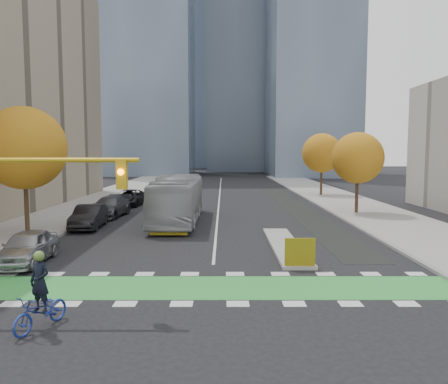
{
  "coord_description": "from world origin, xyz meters",
  "views": [
    {
      "loc": [
        0.49,
        -15.45,
        5.38
      ],
      "look_at": [
        0.52,
        10.43,
        3.0
      ],
      "focal_mm": 35.0,
      "sensor_mm": 36.0,
      "label": 1
    }
  ],
  "objects_px": {
    "hazard_board": "(300,252)",
    "parked_car_d": "(129,198)",
    "tree_east_near": "(358,158)",
    "parked_car_a": "(27,247)",
    "parked_car_b": "(89,217)",
    "cyclist": "(41,303)",
    "parked_car_c": "(109,207)",
    "parked_car_e": "(159,194)",
    "bus": "(178,199)",
    "tree_east_far": "(322,153)",
    "tree_west": "(24,148)"
  },
  "relations": [
    {
      "from": "hazard_board",
      "to": "parked_car_d",
      "type": "height_order",
      "value": "parked_car_d"
    },
    {
      "from": "tree_east_near",
      "to": "parked_car_a",
      "type": "height_order",
      "value": "tree_east_near"
    },
    {
      "from": "parked_car_b",
      "to": "parked_car_d",
      "type": "height_order",
      "value": "parked_car_b"
    },
    {
      "from": "parked_car_b",
      "to": "parked_car_d",
      "type": "distance_m",
      "value": 13.17
    },
    {
      "from": "hazard_board",
      "to": "parked_car_a",
      "type": "relative_size",
      "value": 0.3
    },
    {
      "from": "cyclist",
      "to": "parked_car_b",
      "type": "xyz_separation_m",
      "value": [
        -3.94,
        17.59,
        0.02
      ]
    },
    {
      "from": "cyclist",
      "to": "tree_east_near",
      "type": "bearing_deg",
      "value": 77.58
    },
    {
      "from": "cyclist",
      "to": "parked_car_a",
      "type": "bearing_deg",
      "value": 138.97
    },
    {
      "from": "parked_car_b",
      "to": "parked_car_d",
      "type": "xyz_separation_m",
      "value": [
        0.0,
        13.17,
        -0.03
      ]
    },
    {
      "from": "parked_car_c",
      "to": "parked_car_e",
      "type": "bearing_deg",
      "value": 85.48
    },
    {
      "from": "cyclist",
      "to": "parked_car_d",
      "type": "relative_size",
      "value": 0.42
    },
    {
      "from": "parked_car_c",
      "to": "tree_east_near",
      "type": "bearing_deg",
      "value": 9.55
    },
    {
      "from": "parked_car_d",
      "to": "cyclist",
      "type": "bearing_deg",
      "value": -77.09
    },
    {
      "from": "bus",
      "to": "parked_car_b",
      "type": "height_order",
      "value": "bus"
    },
    {
      "from": "tree_east_far",
      "to": "bus",
      "type": "bearing_deg",
      "value": -127.64
    },
    {
      "from": "tree_east_near",
      "to": "parked_car_c",
      "type": "distance_m",
      "value": 21.43
    },
    {
      "from": "tree_west",
      "to": "tree_east_near",
      "type": "relative_size",
      "value": 1.16
    },
    {
      "from": "tree_west",
      "to": "parked_car_d",
      "type": "distance_m",
      "value": 17.16
    },
    {
      "from": "parked_car_c",
      "to": "parked_car_d",
      "type": "bearing_deg",
      "value": 95.56
    },
    {
      "from": "bus",
      "to": "parked_car_c",
      "type": "distance_m",
      "value": 6.62
    },
    {
      "from": "tree_west",
      "to": "cyclist",
      "type": "relative_size",
      "value": 3.4
    },
    {
      "from": "bus",
      "to": "tree_east_far",
      "type": "bearing_deg",
      "value": 52.56
    },
    {
      "from": "parked_car_a",
      "to": "tree_east_far",
      "type": "bearing_deg",
      "value": 53.75
    },
    {
      "from": "hazard_board",
      "to": "bus",
      "type": "xyz_separation_m",
      "value": [
        -7.0,
        13.7,
        0.99
      ]
    },
    {
      "from": "parked_car_a",
      "to": "parked_car_d",
      "type": "bearing_deg",
      "value": 87.07
    },
    {
      "from": "tree_east_near",
      "to": "parked_car_b",
      "type": "height_order",
      "value": "tree_east_near"
    },
    {
      "from": "bus",
      "to": "parked_car_e",
      "type": "distance_m",
      "value": 15.78
    },
    {
      "from": "parked_car_c",
      "to": "parked_car_d",
      "type": "relative_size",
      "value": 1.01
    },
    {
      "from": "cyclist",
      "to": "parked_car_e",
      "type": "height_order",
      "value": "cyclist"
    },
    {
      "from": "tree_west",
      "to": "cyclist",
      "type": "xyz_separation_m",
      "value": [
        6.94,
        -14.57,
        -4.81
      ]
    },
    {
      "from": "tree_west",
      "to": "parked_car_e",
      "type": "distance_m",
      "value": 22.38
    },
    {
      "from": "hazard_board",
      "to": "parked_car_d",
      "type": "xyz_separation_m",
      "value": [
        -13.0,
        23.99,
        -0.01
      ]
    },
    {
      "from": "tree_east_near",
      "to": "parked_car_c",
      "type": "height_order",
      "value": "tree_east_near"
    },
    {
      "from": "tree_west",
      "to": "tree_east_near",
      "type": "distance_m",
      "value": 26.01
    },
    {
      "from": "hazard_board",
      "to": "parked_car_e",
      "type": "distance_m",
      "value": 30.92
    },
    {
      "from": "hazard_board",
      "to": "parked_car_b",
      "type": "bearing_deg",
      "value": 140.23
    },
    {
      "from": "parked_car_a",
      "to": "hazard_board",
      "type": "bearing_deg",
      "value": -7.72
    },
    {
      "from": "tree_west",
      "to": "parked_car_c",
      "type": "bearing_deg",
      "value": 70.64
    },
    {
      "from": "parked_car_d",
      "to": "tree_east_near",
      "type": "bearing_deg",
      "value": -10.81
    },
    {
      "from": "hazard_board",
      "to": "tree_east_near",
      "type": "relative_size",
      "value": 0.2
    },
    {
      "from": "tree_east_near",
      "to": "parked_car_e",
      "type": "bearing_deg",
      "value": 149.18
    },
    {
      "from": "parked_car_b",
      "to": "parked_car_c",
      "type": "xyz_separation_m",
      "value": [
        0.0,
        5.52,
        0.01
      ]
    },
    {
      "from": "bus",
      "to": "parked_car_e",
      "type": "relative_size",
      "value": 3.25
    },
    {
      "from": "tree_east_near",
      "to": "tree_east_far",
      "type": "distance_m",
      "value": 16.01
    },
    {
      "from": "tree_west",
      "to": "cyclist",
      "type": "bearing_deg",
      "value": -64.54
    },
    {
      "from": "cyclist",
      "to": "parked_car_c",
      "type": "bearing_deg",
      "value": 122.03
    },
    {
      "from": "parked_car_a",
      "to": "parked_car_c",
      "type": "distance_m",
      "value": 15.25
    },
    {
      "from": "hazard_board",
      "to": "bus",
      "type": "distance_m",
      "value": 15.42
    },
    {
      "from": "tree_east_far",
      "to": "parked_car_b",
      "type": "relative_size",
      "value": 1.52
    },
    {
      "from": "cyclist",
      "to": "bus",
      "type": "bearing_deg",
      "value": 106.61
    }
  ]
}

